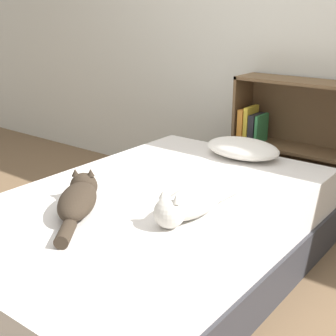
% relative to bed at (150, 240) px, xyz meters
% --- Properties ---
extents(ground_plane, '(8.00, 8.00, 0.00)m').
position_rel_bed_xyz_m(ground_plane, '(0.00, 0.00, -0.23)').
color(ground_plane, brown).
extents(wall_back, '(8.00, 0.06, 2.50)m').
position_rel_bed_xyz_m(wall_back, '(0.00, 1.39, 1.02)').
color(wall_back, silver).
rests_on(wall_back, ground_plane).
extents(bed, '(1.21, 1.95, 0.46)m').
position_rel_bed_xyz_m(bed, '(0.00, 0.00, 0.00)').
color(bed, '#333338').
rests_on(bed, ground_plane).
extents(pillow, '(0.45, 0.30, 0.11)m').
position_rel_bed_xyz_m(pillow, '(0.05, 0.79, 0.29)').
color(pillow, white).
rests_on(pillow, bed).
extents(cat_light, '(0.19, 0.55, 0.15)m').
position_rel_bed_xyz_m(cat_light, '(0.29, -0.07, 0.30)').
color(cat_light, beige).
rests_on(cat_light, bed).
extents(cat_dark, '(0.39, 0.47, 0.15)m').
position_rel_bed_xyz_m(cat_dark, '(-0.13, -0.32, 0.29)').
color(cat_dark, '#33281E').
rests_on(cat_dark, bed).
extents(bookshelf, '(0.82, 0.26, 0.88)m').
position_rel_bed_xyz_m(bookshelf, '(0.18, 1.26, 0.23)').
color(bookshelf, brown).
rests_on(bookshelf, ground_plane).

